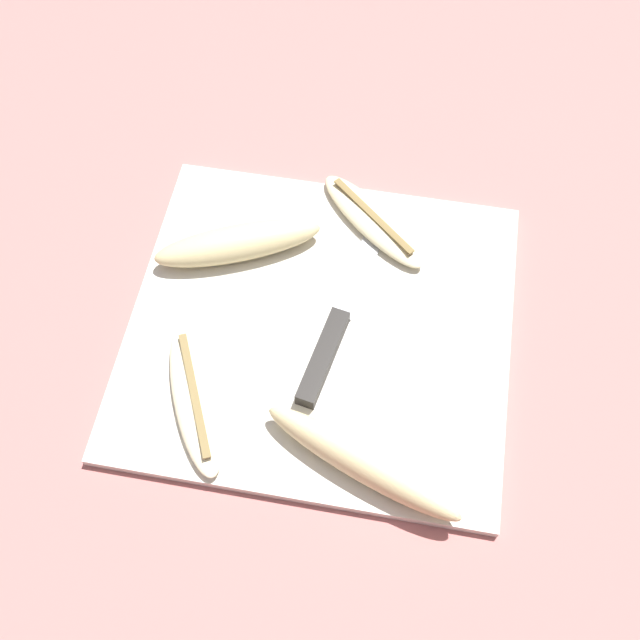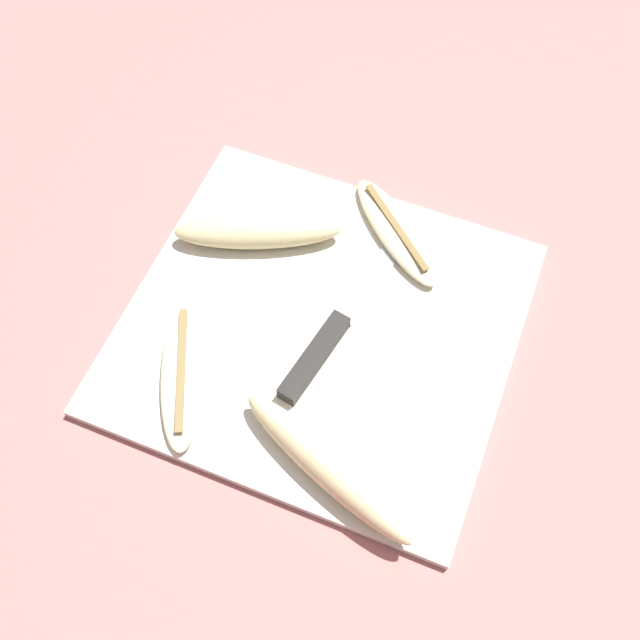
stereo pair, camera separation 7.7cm
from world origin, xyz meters
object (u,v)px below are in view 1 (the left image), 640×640
(banana_ripe_center, at_px, (362,462))
(banana_bright_far, at_px, (196,398))
(knife, at_px, (330,341))
(banana_cream_curved, at_px, (373,220))
(banana_mellow_near, at_px, (238,243))

(banana_ripe_center, xyz_separation_m, banana_bright_far, (-0.17, 0.04, -0.01))
(knife, bearing_deg, banana_ripe_center, -57.38)
(banana_bright_far, distance_m, banana_cream_curved, 0.28)
(knife, distance_m, banana_cream_curved, 0.16)
(knife, xyz_separation_m, banana_ripe_center, (0.05, -0.13, 0.01))
(knife, bearing_deg, banana_bright_far, -133.99)
(knife, relative_size, banana_mellow_near, 1.26)
(banana_bright_far, bearing_deg, banana_cream_curved, 59.79)
(knife, distance_m, banana_ripe_center, 0.14)
(banana_mellow_near, bearing_deg, banana_bright_far, -90.59)
(banana_mellow_near, xyz_separation_m, banana_cream_curved, (0.14, 0.06, -0.01))
(knife, bearing_deg, banana_cream_curved, 92.65)
(banana_mellow_near, relative_size, banana_bright_far, 1.09)
(banana_bright_far, bearing_deg, banana_ripe_center, -13.26)
(banana_bright_far, bearing_deg, knife, 35.50)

